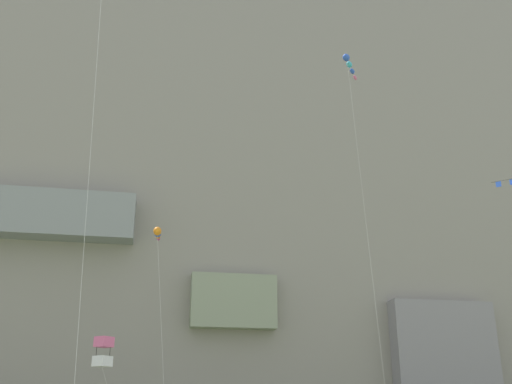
# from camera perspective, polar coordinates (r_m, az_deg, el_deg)

# --- Properties ---
(cliff_face) EXTENTS (180.00, 24.87, 55.24)m
(cliff_face) POSITION_cam_1_polar(r_m,az_deg,el_deg) (72.88, -3.41, -1.22)
(cliff_face) COLOR gray
(cliff_face) RESTS_ON ground
(kite_windsock_far_left) EXTENTS (2.45, 4.10, 31.53)m
(kite_windsock_far_left) POSITION_cam_1_polar(r_m,az_deg,el_deg) (51.45, 8.94, 11.91)
(kite_windsock_far_left) COLOR blue
(kite_windsock_far_left) RESTS_ON ground
(kite_box_upper_left) EXTENTS (3.33, 4.38, 8.75)m
(kite_box_upper_left) POSITION_cam_1_polar(r_m,az_deg,el_deg) (44.63, -14.45, -14.62)
(kite_box_upper_left) COLOR pink
(kite_box_upper_left) RESTS_ON ground
(kite_windsock_front_field) EXTENTS (1.69, 5.96, 15.79)m
(kite_windsock_front_field) POSITION_cam_1_polar(r_m,az_deg,el_deg) (41.80, -9.41, -4.00)
(kite_windsock_front_field) COLOR orange
(kite_windsock_front_field) RESTS_ON ground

